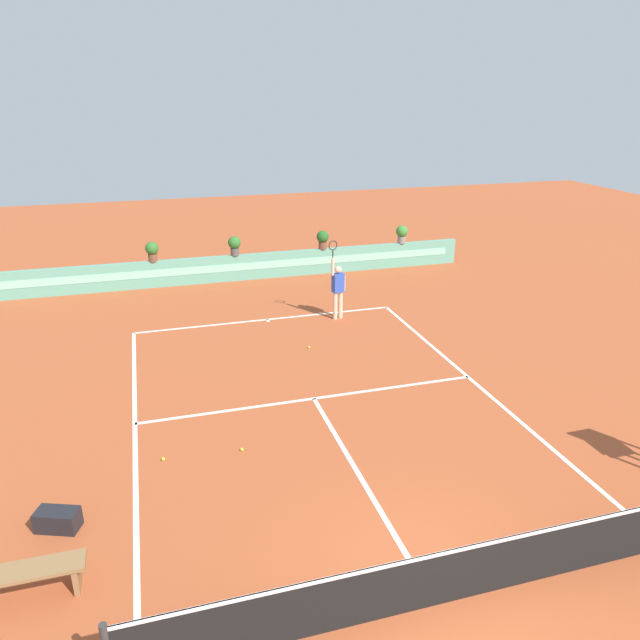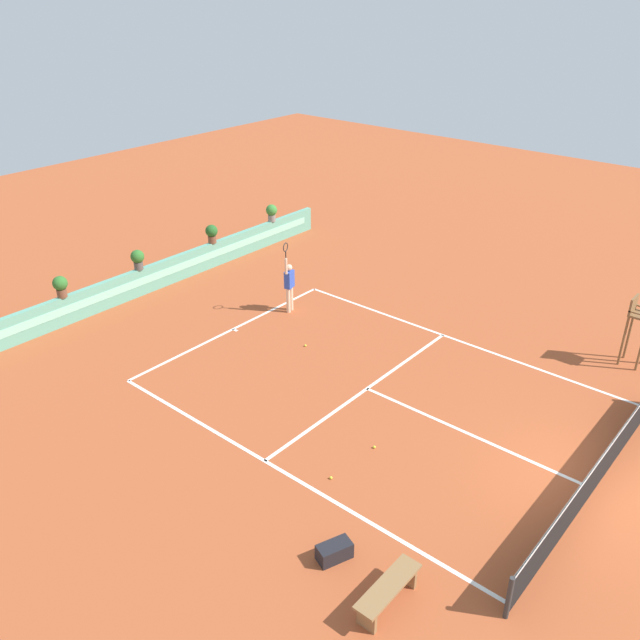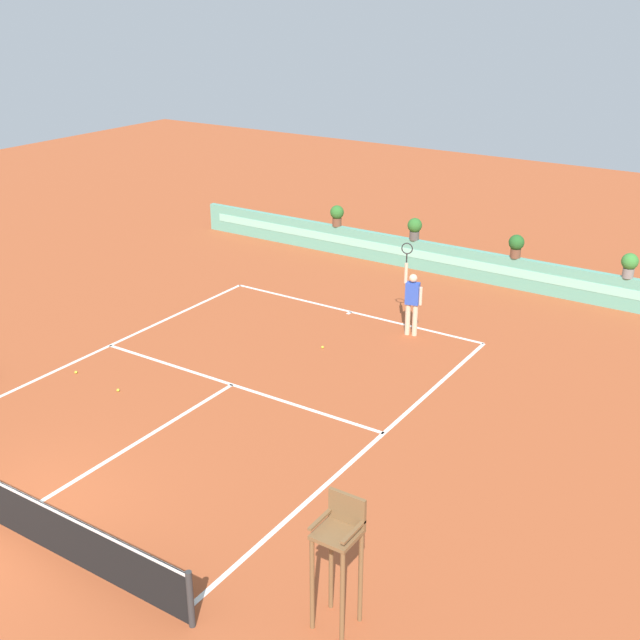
{
  "view_description": "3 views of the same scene",
  "coord_description": "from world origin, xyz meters",
  "px_view_note": "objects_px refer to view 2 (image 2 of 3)",
  "views": [
    {
      "loc": [
        -3.45,
        -5.83,
        6.9
      ],
      "look_at": [
        0.88,
        8.88,
        1.0
      ],
      "focal_mm": 33.76,
      "sensor_mm": 36.0,
      "label": 1
    },
    {
      "loc": [
        -12.85,
        -2.73,
        10.35
      ],
      "look_at": [
        0.88,
        8.88,
        1.0
      ],
      "focal_mm": 37.31,
      "sensor_mm": 36.0,
      "label": 2
    },
    {
      "loc": [
        11.01,
        -6.67,
        8.76
      ],
      "look_at": [
        0.88,
        8.88,
        1.0
      ],
      "focal_mm": 44.96,
      "sensor_mm": 36.0,
      "label": 3
    }
  ],
  "objects_px": {
    "bench_courtside": "(388,590)",
    "tennis_player": "(289,283)",
    "tennis_ball_mid_court": "(331,478)",
    "tennis_ball_by_sideline": "(305,345)",
    "umpire_chair": "(637,323)",
    "gear_bag": "(334,551)",
    "potted_plant_centre": "(138,258)",
    "potted_plant_left": "(60,285)",
    "potted_plant_right": "(212,233)",
    "tennis_ball_near_baseline": "(374,447)",
    "potted_plant_far_right": "(272,212)"
  },
  "relations": [
    {
      "from": "potted_plant_centre",
      "to": "tennis_ball_by_sideline",
      "type": "bearing_deg",
      "value": -82.24
    },
    {
      "from": "umpire_chair",
      "to": "tennis_player",
      "type": "bearing_deg",
      "value": 111.46
    },
    {
      "from": "tennis_player",
      "to": "tennis_ball_near_baseline",
      "type": "bearing_deg",
      "value": -122.25
    },
    {
      "from": "potted_plant_far_right",
      "to": "bench_courtside",
      "type": "bearing_deg",
      "value": -129.78
    },
    {
      "from": "gear_bag",
      "to": "potted_plant_centre",
      "type": "height_order",
      "value": "potted_plant_centre"
    },
    {
      "from": "tennis_ball_mid_court",
      "to": "tennis_ball_by_sideline",
      "type": "height_order",
      "value": "same"
    },
    {
      "from": "gear_bag",
      "to": "tennis_ball_by_sideline",
      "type": "distance_m",
      "value": 8.56
    },
    {
      "from": "bench_courtside",
      "to": "tennis_ball_mid_court",
      "type": "distance_m",
      "value": 3.61
    },
    {
      "from": "tennis_player",
      "to": "tennis_ball_by_sideline",
      "type": "height_order",
      "value": "tennis_player"
    },
    {
      "from": "gear_bag",
      "to": "potted_plant_right",
      "type": "bearing_deg",
      "value": 56.97
    },
    {
      "from": "tennis_player",
      "to": "potted_plant_centre",
      "type": "bearing_deg",
      "value": 116.28
    },
    {
      "from": "bench_courtside",
      "to": "tennis_ball_near_baseline",
      "type": "relative_size",
      "value": 23.53
    },
    {
      "from": "tennis_player",
      "to": "umpire_chair",
      "type": "bearing_deg",
      "value": -68.54
    },
    {
      "from": "potted_plant_left",
      "to": "tennis_ball_mid_court",
      "type": "bearing_deg",
      "value": -91.37
    },
    {
      "from": "potted_plant_far_right",
      "to": "tennis_ball_near_baseline",
      "type": "bearing_deg",
      "value": -126.26
    },
    {
      "from": "umpire_chair",
      "to": "potted_plant_centre",
      "type": "distance_m",
      "value": 16.44
    },
    {
      "from": "bench_courtside",
      "to": "gear_bag",
      "type": "distance_m",
      "value": 1.48
    },
    {
      "from": "umpire_chair",
      "to": "potted_plant_centre",
      "type": "relative_size",
      "value": 2.96
    },
    {
      "from": "bench_courtside",
      "to": "potted_plant_centre",
      "type": "distance_m",
      "value": 15.56
    },
    {
      "from": "gear_bag",
      "to": "tennis_player",
      "type": "relative_size",
      "value": 0.27
    },
    {
      "from": "gear_bag",
      "to": "potted_plant_centre",
      "type": "distance_m",
      "value": 14.14
    },
    {
      "from": "bench_courtside",
      "to": "potted_plant_right",
      "type": "xyz_separation_m",
      "value": [
        8.78,
        14.59,
        1.04
      ]
    },
    {
      "from": "potted_plant_centre",
      "to": "potted_plant_far_right",
      "type": "bearing_deg",
      "value": 0.0
    },
    {
      "from": "tennis_ball_mid_court",
      "to": "potted_plant_far_right",
      "type": "distance_m",
      "value": 15.48
    },
    {
      "from": "bench_courtside",
      "to": "tennis_player",
      "type": "bearing_deg",
      "value": 50.89
    },
    {
      "from": "bench_courtside",
      "to": "gear_bag",
      "type": "relative_size",
      "value": 2.29
    },
    {
      "from": "tennis_player",
      "to": "potted_plant_right",
      "type": "height_order",
      "value": "tennis_player"
    },
    {
      "from": "potted_plant_left",
      "to": "tennis_ball_near_baseline",
      "type": "bearing_deg",
      "value": -83.75
    },
    {
      "from": "tennis_ball_by_sideline",
      "to": "tennis_ball_mid_court",
      "type": "bearing_deg",
      "value": -133.24
    },
    {
      "from": "tennis_ball_by_sideline",
      "to": "potted_plant_right",
      "type": "xyz_separation_m",
      "value": [
        2.52,
        7.08,
        1.38
      ]
    },
    {
      "from": "potted_plant_left",
      "to": "potted_plant_right",
      "type": "distance_m",
      "value": 6.5
    },
    {
      "from": "tennis_ball_mid_court",
      "to": "umpire_chair",
      "type": "bearing_deg",
      "value": -19.86
    },
    {
      "from": "umpire_chair",
      "to": "tennis_ball_near_baseline",
      "type": "distance_m",
      "value": 8.97
    },
    {
      "from": "bench_courtside",
      "to": "potted_plant_far_right",
      "type": "xyz_separation_m",
      "value": [
        12.15,
        14.59,
        1.04
      ]
    },
    {
      "from": "tennis_ball_by_sideline",
      "to": "potted_plant_right",
      "type": "distance_m",
      "value": 7.64
    },
    {
      "from": "potted_plant_centre",
      "to": "potted_plant_right",
      "type": "xyz_separation_m",
      "value": [
        3.48,
        0.0,
        0.0
      ]
    },
    {
      "from": "tennis_player",
      "to": "potted_plant_left",
      "type": "distance_m",
      "value": 7.46
    },
    {
      "from": "tennis_ball_near_baseline",
      "to": "umpire_chair",
      "type": "bearing_deg",
      "value": -22.65
    },
    {
      "from": "potted_plant_far_right",
      "to": "tennis_player",
      "type": "bearing_deg",
      "value": -131.02
    },
    {
      "from": "umpire_chair",
      "to": "tennis_ball_mid_court",
      "type": "distance_m",
      "value": 10.44
    },
    {
      "from": "gear_bag",
      "to": "tennis_ball_by_sideline",
      "type": "height_order",
      "value": "gear_bag"
    },
    {
      "from": "umpire_chair",
      "to": "tennis_ball_near_baseline",
      "type": "relative_size",
      "value": 31.47
    },
    {
      "from": "potted_plant_left",
      "to": "potted_plant_right",
      "type": "xyz_separation_m",
      "value": [
        6.5,
        0.0,
        0.0
      ]
    },
    {
      "from": "bench_courtside",
      "to": "tennis_ball_mid_court",
      "type": "bearing_deg",
      "value": 56.19
    },
    {
      "from": "potted_plant_left",
      "to": "potted_plant_right",
      "type": "height_order",
      "value": "same"
    },
    {
      "from": "bench_courtside",
      "to": "tennis_player",
      "type": "height_order",
      "value": "tennis_player"
    },
    {
      "from": "bench_courtside",
      "to": "potted_plant_centre",
      "type": "xyz_separation_m",
      "value": [
        5.29,
        14.59,
        1.04
      ]
    },
    {
      "from": "bench_courtside",
      "to": "tennis_ball_mid_court",
      "type": "relative_size",
      "value": 23.53
    },
    {
      "from": "tennis_ball_mid_court",
      "to": "potted_plant_right",
      "type": "distance_m",
      "value": 13.51
    },
    {
      "from": "umpire_chair",
      "to": "tennis_player",
      "type": "relative_size",
      "value": 0.83
    }
  ]
}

